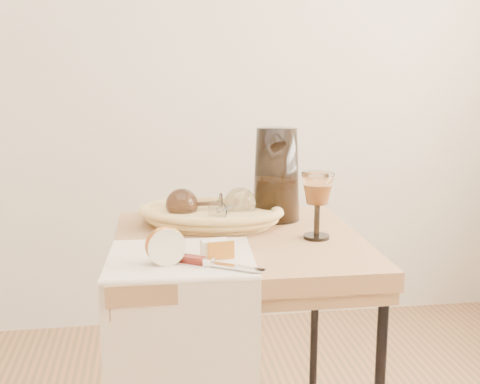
{
  "coord_description": "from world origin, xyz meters",
  "views": [
    {
      "loc": [
        0.09,
        -0.94,
        1.21
      ],
      "look_at": [
        0.31,
        0.49,
        0.9
      ],
      "focal_mm": 45.91,
      "sensor_mm": 36.0,
      "label": 1
    }
  ],
  "objects": [
    {
      "name": "wall_back",
      "position": [
        0.0,
        1.8,
        1.35
      ],
      "size": [
        3.6,
        0.0,
        2.7
      ],
      "primitive_type": "cube",
      "color": "beige",
      "rests_on": "ground"
    },
    {
      "name": "side_table",
      "position": [
        0.31,
        0.51,
        0.39
      ],
      "size": [
        0.62,
        0.62,
        0.78
      ],
      "primitive_type": null,
      "rotation": [
        0.0,
        0.0,
        -0.01
      ],
      "color": "brown",
      "rests_on": "floor"
    },
    {
      "name": "tea_towel",
      "position": [
        0.16,
        0.36,
        0.78
      ],
      "size": [
        0.34,
        0.31,
        0.01
      ],
      "primitive_type": "cube",
      "rotation": [
        0.0,
        0.0,
        -0.06
      ],
      "color": "white",
      "rests_on": "side_table"
    },
    {
      "name": "bread_basket",
      "position": [
        0.25,
        0.64,
        0.8
      ],
      "size": [
        0.4,
        0.33,
        0.05
      ],
      "primitive_type": null,
      "rotation": [
        0.0,
        0.0,
        -0.3
      ],
      "color": "#A97B46",
      "rests_on": "side_table"
    },
    {
      "name": "goblet_lying_a",
      "position": [
        0.22,
        0.65,
        0.83
      ],
      "size": [
        0.14,
        0.09,
        0.09
      ],
      "primitive_type": null,
      "rotation": [
        0.0,
        0.0,
        3.16
      ],
      "color": "#3D271D",
      "rests_on": "bread_basket"
    },
    {
      "name": "goblet_lying_b",
      "position": [
        0.3,
        0.62,
        0.83
      ],
      "size": [
        0.16,
        0.16,
        0.09
      ],
      "primitive_type": null,
      "rotation": [
        0.0,
        0.0,
        0.84
      ],
      "color": "white",
      "rests_on": "bread_basket"
    },
    {
      "name": "pitcher",
      "position": [
        0.44,
        0.68,
        0.9
      ],
      "size": [
        0.23,
        0.29,
        0.29
      ],
      "primitive_type": null,
      "rotation": [
        0.0,
        0.0,
        0.26
      ],
      "color": "black",
      "rests_on": "side_table"
    },
    {
      "name": "wine_goblet",
      "position": [
        0.5,
        0.47,
        0.86
      ],
      "size": [
        0.1,
        0.1,
        0.17
      ],
      "primitive_type": null,
      "rotation": [
        0.0,
        0.0,
        0.2
      ],
      "color": "white",
      "rests_on": "side_table"
    },
    {
      "name": "apple_half",
      "position": [
        0.12,
        0.32,
        0.82
      ],
      "size": [
        0.09,
        0.06,
        0.08
      ],
      "primitive_type": "ellipsoid",
      "rotation": [
        0.0,
        0.0,
        0.16
      ],
      "color": "red",
      "rests_on": "tea_towel"
    },
    {
      "name": "apple_wedge",
      "position": [
        0.23,
        0.34,
        0.8
      ],
      "size": [
        0.06,
        0.04,
        0.04
      ],
      "primitive_type": "cube",
      "rotation": [
        0.0,
        0.0,
        0.14
      ],
      "color": "beige",
      "rests_on": "tea_towel"
    },
    {
      "name": "table_knife",
      "position": [
        0.22,
        0.29,
        0.79
      ],
      "size": [
        0.19,
        0.14,
        0.02
      ],
      "primitive_type": null,
      "rotation": [
        0.0,
        0.0,
        -0.57
      ],
      "color": "silver",
      "rests_on": "tea_towel"
    }
  ]
}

